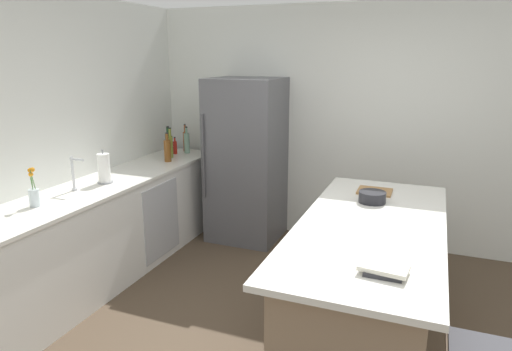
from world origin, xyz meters
The scene contains 18 objects.
wall_rear centered at (0.00, 2.25, 1.30)m, with size 6.00×0.10×2.60m, color silver.
wall_left centered at (-2.45, 0.00, 1.30)m, with size 0.10×6.00×2.60m, color silver.
counter_run_left centered at (-2.08, 0.51, 0.46)m, with size 0.67×3.21×0.93m.
kitchen_island centered at (0.36, 0.34, 0.47)m, with size 0.98×2.28×0.92m.
refrigerator centered at (-1.23, 1.85, 0.91)m, with size 0.77×0.73×1.83m.
sink_faucet centered at (-2.13, 0.18, 1.08)m, with size 0.15×0.05×0.30m.
flower_vase centered at (-2.11, -0.26, 1.02)m, with size 0.08×0.08×0.31m.
paper_towel_roll centered at (-2.06, 0.48, 1.06)m, with size 0.14×0.14×0.31m.
vinegar_bottle centered at (-2.09, 2.00, 1.05)m, with size 0.05×0.05×0.33m.
gin_bottle centered at (-2.02, 1.90, 1.05)m, with size 0.07×0.07×0.32m.
hot_sauce_bottle centered at (-2.12, 1.81, 1.01)m, with size 0.05×0.05×0.20m.
wine_bottle centered at (-2.15, 1.71, 1.06)m, with size 0.07×0.07×0.34m.
olive_oil_bottle centered at (-2.07, 1.62, 1.06)m, with size 0.05×0.05×0.34m.
syrup_bottle centered at (-2.05, 1.53, 1.03)m, with size 0.06×0.06×0.26m.
whiskey_bottle centered at (-1.99, 1.43, 1.05)m, with size 0.08×0.08×0.32m.
cookbook_stack centered at (0.53, -0.40, 0.94)m, with size 0.27×0.20×0.05m.
mixing_bowl centered at (0.30, 0.83, 0.96)m, with size 0.22×0.22×0.09m.
cutting_board centered at (0.29, 1.11, 0.93)m, with size 0.29×0.24×0.02m.
Camera 1 is at (0.71, -2.72, 2.06)m, focal length 31.69 mm.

